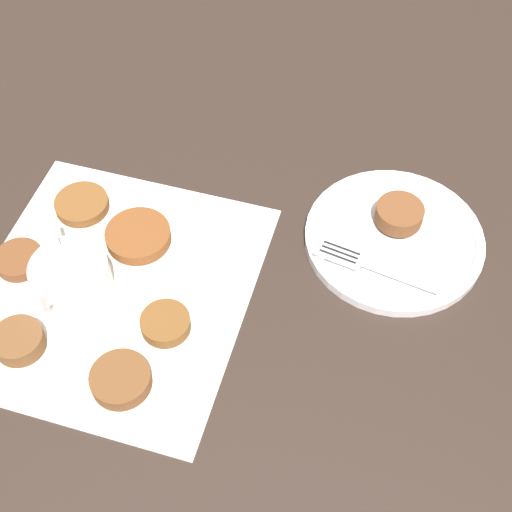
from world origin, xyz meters
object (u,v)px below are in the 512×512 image
(sauce_bowl, at_px, (73,282))
(fritter_on_plate, at_px, (399,214))
(fork, at_px, (363,262))
(serving_plate, at_px, (394,237))

(sauce_bowl, distance_m, fritter_on_plate, 0.41)
(fritter_on_plate, xyz_separation_m, fork, (0.08, -0.03, -0.01))
(serving_plate, relative_size, fritter_on_plate, 3.74)
(sauce_bowl, xyz_separation_m, fork, (-0.14, 0.32, -0.01))
(serving_plate, bearing_deg, sauce_bowl, -60.76)
(sauce_bowl, height_order, fork, sauce_bowl)
(fork, bearing_deg, serving_plate, 153.75)
(serving_plate, xyz_separation_m, fritter_on_plate, (-0.02, -0.00, 0.02))
(fritter_on_plate, height_order, fork, fritter_on_plate)
(fritter_on_plate, relative_size, fork, 0.38)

